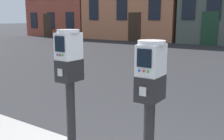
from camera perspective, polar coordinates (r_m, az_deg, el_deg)
parking_meter_near_kerb at (r=2.56m, az=-9.36°, el=-1.04°), size 0.22×0.25×1.42m
parking_meter_twin_adjacent at (r=2.10m, az=8.40°, el=-5.02°), size 0.22×0.25×1.35m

